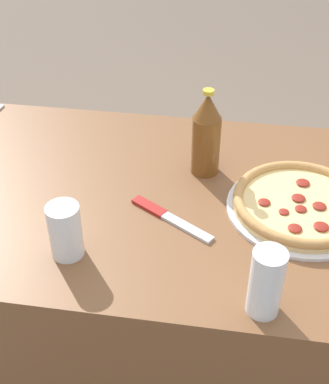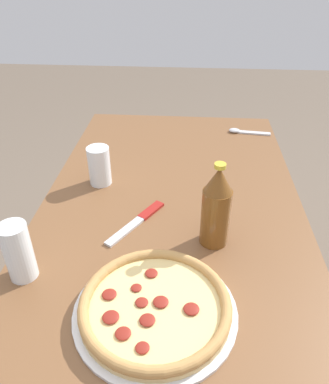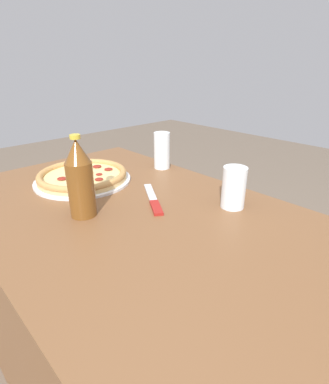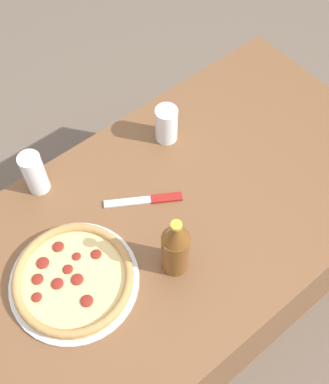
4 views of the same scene
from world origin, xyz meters
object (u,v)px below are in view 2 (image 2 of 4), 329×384
Objects in this scene: glass_orange_juice at (19,253)px; knife at (138,221)px; glass_iced_tea at (99,167)px; spoon at (243,131)px; pizza_pepperoni at (155,307)px; beer_bottle at (216,207)px.

glass_orange_juice is 0.31m from knife.
knife is at bearing -47.59° from glass_orange_juice.
glass_orange_juice is at bearing 167.42° from glass_iced_tea.
spoon is (0.77, -0.55, -0.06)m from glass_orange_juice.
pizza_pepperoni is 0.31m from glass_orange_juice.
knife is (-0.18, -0.14, -0.05)m from glass_iced_tea.
glass_iced_tea is at bearing -12.58° from glass_orange_juice.
pizza_pepperoni is at bearing -155.82° from glass_iced_tea.
pizza_pepperoni reaches higher than spoon.
glass_iced_tea is 0.60× the size of knife.
glass_orange_juice is 0.95m from spoon.
beer_bottle reaches higher than glass_iced_tea.
knife is (0.06, 0.19, -0.10)m from beer_bottle.
glass_orange_juice is 0.63× the size of beer_bottle.
glass_orange_juice reaches higher than pizza_pepperoni.
beer_bottle reaches higher than glass_orange_juice.
glass_iced_tea is 0.23m from knife.
knife is (0.20, -0.22, -0.06)m from glass_orange_juice.
pizza_pepperoni is 2.76× the size of glass_iced_tea.
pizza_pepperoni is 0.51m from glass_iced_tea.
beer_bottle is 0.65m from spoon.
pizza_pepperoni is 2.05× the size of spoon.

